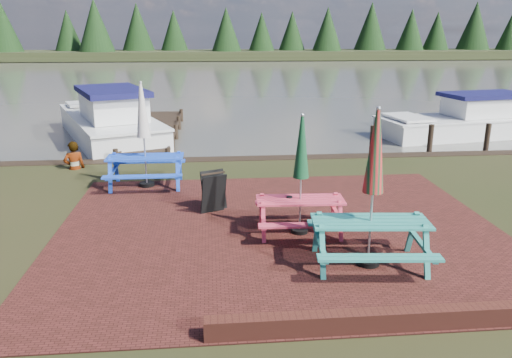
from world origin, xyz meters
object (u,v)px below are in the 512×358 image
object	(u,v)px
boat_near	(468,122)
person	(72,142)
jetty	(156,131)
chalkboard	(214,192)
picnic_table_teal	(371,213)
boat_jetty	(110,123)
picnic_table_blue	(145,151)
picnic_table_red	(300,194)

from	to	relation	value
boat_near	person	world-z (taller)	person
jetty	chalkboard	bearing A→B (deg)	-76.37
person	jetty	bearing A→B (deg)	-129.55
picnic_table_teal	boat_jetty	size ratio (longest dim) A/B	0.33
picnic_table_blue	person	size ratio (longest dim) A/B	1.64
chalkboard	person	xyz separation A→B (m)	(-4.04, 3.96, 0.35)
chalkboard	boat_jetty	xyz separation A→B (m)	(-3.89, 8.84, 0.01)
chalkboard	boat_near	world-z (taller)	boat_near
picnic_table_red	picnic_table_blue	bearing A→B (deg)	137.56
picnic_table_blue	person	world-z (taller)	picnic_table_blue
boat_jetty	boat_near	xyz separation A→B (m)	(14.14, -0.47, -0.11)
picnic_table_red	boat_jetty	size ratio (longest dim) A/B	0.29
picnic_table_blue	jetty	bearing A→B (deg)	94.07
picnic_table_teal	person	distance (m)	9.59
chalkboard	jetty	world-z (taller)	chalkboard
picnic_table_teal	picnic_table_red	bearing A→B (deg)	126.87
picnic_table_red	picnic_table_blue	xyz separation A→B (m)	(-3.42, 3.45, 0.10)
picnic_table_teal	picnic_table_red	xyz separation A→B (m)	(-0.93, 1.52, -0.12)
jetty	picnic_table_teal	bearing A→B (deg)	-68.03
picnic_table_blue	person	distance (m)	3.02
jetty	picnic_table_blue	bearing A→B (deg)	-86.23
picnic_table_blue	person	xyz separation A→B (m)	(-2.32, 1.92, -0.12)
chalkboard	boat_jetty	distance (m)	9.66
person	picnic_table_blue	bearing A→B (deg)	121.01
boat_jetty	picnic_table_teal	bearing A→B (deg)	-83.04
boat_near	person	size ratio (longest dim) A/B	4.44
picnic_table_red	jetty	world-z (taller)	picnic_table_red
chalkboard	boat_jetty	bearing A→B (deg)	90.75
boat_near	chalkboard	bearing A→B (deg)	119.83
boat_jetty	person	world-z (taller)	boat_jetty
picnic_table_teal	person	xyz separation A→B (m)	(-6.68, 6.88, -0.14)
picnic_table_teal	chalkboard	xyz separation A→B (m)	(-2.63, 2.92, -0.49)
picnic_table_teal	jetty	size ratio (longest dim) A/B	0.30
picnic_table_teal	jetty	world-z (taller)	picnic_table_teal
chalkboard	boat_near	bearing A→B (deg)	16.21
boat_jetty	person	bearing A→B (deg)	-113.87
picnic_table_red	picnic_table_blue	distance (m)	4.86
person	boat_near	bearing A→B (deg)	177.79
picnic_table_teal	chalkboard	bearing A→B (deg)	137.19
picnic_table_blue	boat_jetty	xyz separation A→B (m)	(-2.16, 6.80, -0.46)
picnic_table_blue	chalkboard	world-z (taller)	picnic_table_blue
jetty	boat_near	bearing A→B (deg)	-2.97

